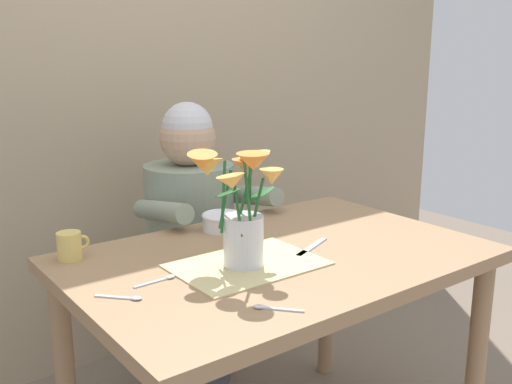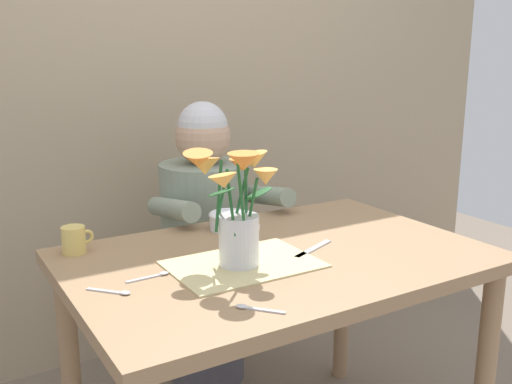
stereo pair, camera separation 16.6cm
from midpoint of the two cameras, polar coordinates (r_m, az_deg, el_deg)
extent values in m
cube|color=tan|center=(2.52, -9.26, 12.06)|extent=(4.00, 0.10, 2.50)
cube|color=#9E7A56|center=(1.70, 4.96, -6.76)|extent=(1.20, 0.80, 0.04)
cylinder|color=#9E7A56|center=(2.01, 24.03, -16.29)|extent=(0.06, 0.06, 0.70)
cylinder|color=#9E7A56|center=(1.93, -15.44, -16.77)|extent=(0.06, 0.06, 0.70)
cylinder|color=#9E7A56|center=(2.40, 10.54, -10.20)|extent=(0.06, 0.06, 0.70)
cylinder|color=#4C4C56|center=(2.43, -2.86, -13.65)|extent=(0.30, 0.30, 0.40)
cylinder|color=gray|center=(2.26, -2.99, -3.43)|extent=(0.34, 0.34, 0.50)
sphere|color=tan|center=(2.18, -3.10, 5.40)|extent=(0.21, 0.21, 0.21)
sphere|color=silver|center=(2.17, -3.12, 6.44)|extent=(0.19, 0.19, 0.19)
cylinder|color=gray|center=(2.02, -5.91, -1.71)|extent=(0.07, 0.33, 0.12)
cylinder|color=gray|center=(2.20, 3.06, -0.36)|extent=(0.07, 0.33, 0.12)
cube|color=beige|center=(1.60, 1.70, -7.19)|extent=(0.40, 0.28, 0.00)
cylinder|color=silver|center=(1.57, 1.33, -4.90)|extent=(0.11, 0.11, 0.14)
cylinder|color=#23602D|center=(1.56, 2.04, -0.41)|extent=(0.03, 0.05, 0.18)
cone|color=#EFA84C|center=(1.56, 2.75, 3.07)|extent=(0.12, 0.12, 0.05)
sphere|color=#E5D14C|center=(1.56, 2.75, 3.26)|extent=(0.02, 0.02, 0.02)
cylinder|color=#23602D|center=(1.56, 1.49, -0.62)|extent=(0.04, 0.03, 0.17)
cone|color=orange|center=(1.57, 1.64, 2.63)|extent=(0.09, 0.09, 0.04)
sphere|color=#E5D14C|center=(1.57, 1.64, 2.81)|extent=(0.02, 0.02, 0.02)
cylinder|color=#23602D|center=(1.56, -0.38, -0.68)|extent=(0.03, 0.03, 0.17)
cone|color=#EFA84C|center=(1.57, -2.08, 2.51)|extent=(0.11, 0.12, 0.06)
sphere|color=#E5D14C|center=(1.57, -2.08, 2.69)|extent=(0.02, 0.02, 0.02)
cylinder|color=#23602D|center=(1.54, -0.63, -0.43)|extent=(0.05, 0.05, 0.19)
cone|color=orange|center=(1.52, -2.65, 3.13)|extent=(0.11, 0.11, 0.06)
sphere|color=#E5D14C|center=(1.52, -2.65, 3.32)|extent=(0.02, 0.02, 0.02)
cylinder|color=#23602D|center=(1.50, 0.70, -1.53)|extent=(0.01, 0.04, 0.15)
cone|color=#EFA84C|center=(1.45, 0.03, 1.02)|extent=(0.11, 0.11, 0.05)
sphere|color=#E5D14C|center=(1.44, 0.03, 1.21)|extent=(0.02, 0.02, 0.02)
cylinder|color=#23602D|center=(1.49, 1.72, -0.61)|extent=(0.02, 0.02, 0.21)
cone|color=orange|center=(1.42, 2.15, 2.99)|extent=(0.12, 0.12, 0.05)
sphere|color=#E5D14C|center=(1.42, 2.15, 3.19)|extent=(0.02, 0.02, 0.02)
cylinder|color=#23602D|center=(1.53, 2.71, -1.28)|extent=(0.01, 0.05, 0.15)
cone|color=#EFA84C|center=(1.49, 4.14, 1.44)|extent=(0.09, 0.09, 0.04)
sphere|color=#E5D14C|center=(1.49, 4.14, 1.63)|extent=(0.02, 0.02, 0.02)
ellipsoid|color=#23602D|center=(1.49, -0.25, -0.05)|extent=(0.10, 0.06, 0.03)
ellipsoid|color=#23602D|center=(1.57, 3.21, -0.22)|extent=(0.09, 0.04, 0.04)
cylinder|color=white|center=(1.91, -0.18, -2.99)|extent=(0.13, 0.13, 0.05)
torus|color=white|center=(1.90, -0.18, -2.27)|extent=(0.14, 0.14, 0.01)
cube|color=silver|center=(1.74, 8.41, -5.63)|extent=(0.18, 0.09, 0.00)
cylinder|color=silver|center=(1.77, 1.41, -3.87)|extent=(0.07, 0.07, 0.08)
torus|color=silver|center=(1.79, 2.44, -3.56)|extent=(0.04, 0.01, 0.04)
cylinder|color=#E5C666|center=(1.74, -15.00, -4.64)|extent=(0.07, 0.07, 0.08)
torus|color=#E5C666|center=(1.75, -13.81, -4.34)|extent=(0.04, 0.01, 0.04)
cube|color=silver|center=(1.34, 4.48, -11.64)|extent=(0.07, 0.08, 0.00)
ellipsoid|color=silver|center=(1.35, 2.15, -11.29)|extent=(0.03, 0.03, 0.01)
cube|color=silver|center=(1.52, -7.92, -8.51)|extent=(0.10, 0.01, 0.00)
ellipsoid|color=silver|center=(1.54, -6.06, -8.05)|extent=(0.03, 0.02, 0.01)
cube|color=silver|center=(1.46, -11.55, -9.63)|extent=(0.07, 0.08, 0.00)
ellipsoid|color=silver|center=(1.43, -9.59, -9.86)|extent=(0.03, 0.03, 0.01)
camera|label=1|loc=(0.08, -87.14, 0.69)|focal=40.48mm
camera|label=2|loc=(0.08, 92.86, -0.69)|focal=40.48mm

